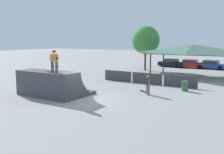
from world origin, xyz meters
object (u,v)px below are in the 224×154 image
(skater_on_deck, at_px, (54,60))
(parked_car_black, at_px, (172,63))
(skateboard_on_ground, at_px, (143,91))
(tree_far_back, at_px, (146,40))
(parked_car_blue, at_px, (211,65))
(skateboard_on_deck, at_px, (50,71))
(trash_bin, at_px, (185,86))
(bystander_walking, at_px, (148,84))
(parked_car_red, at_px, (191,64))

(skater_on_deck, distance_m, parked_car_black, 25.41)
(skateboard_on_ground, bearing_deg, parked_car_black, -45.98)
(tree_far_back, height_order, parked_car_blue, tree_far_back)
(tree_far_back, relative_size, parked_car_black, 1.43)
(skateboard_on_deck, height_order, trash_bin, skateboard_on_deck)
(bystander_walking, distance_m, parked_car_red, 20.71)
(bystander_walking, bearing_deg, skateboard_on_deck, 89.91)
(parked_car_red, bearing_deg, parked_car_blue, -1.56)
(skater_on_deck, relative_size, parked_car_black, 0.38)
(skateboard_on_deck, bearing_deg, parked_car_blue, 84.41)
(tree_far_back, bearing_deg, parked_car_blue, 39.93)
(skateboard_on_deck, bearing_deg, parked_car_red, 90.72)
(tree_far_back, relative_size, parked_car_blue, 1.37)
(tree_far_back, bearing_deg, skateboard_on_ground, -66.36)
(skateboard_on_deck, distance_m, skateboard_on_ground, 7.53)
(tree_far_back, distance_m, parked_car_blue, 10.50)
(parked_car_red, relative_size, parked_car_blue, 1.02)
(parked_car_black, height_order, parked_car_red, same)
(bystander_walking, bearing_deg, trash_bin, -76.70)
(tree_far_back, bearing_deg, skater_on_deck, -84.98)
(skater_on_deck, distance_m, trash_bin, 10.68)
(parked_car_red, bearing_deg, tree_far_back, -129.65)
(skateboard_on_deck, bearing_deg, parked_car_black, 97.26)
(parked_car_red, bearing_deg, skater_on_deck, -99.72)
(skater_on_deck, bearing_deg, skateboard_on_deck, 165.88)
(parked_car_red, bearing_deg, trash_bin, -80.14)
(skateboard_on_ground, relative_size, parked_car_black, 0.18)
(skateboard_on_deck, height_order, parked_car_black, skateboard_on_deck)
(skater_on_deck, xyz_separation_m, skateboard_on_ground, (4.24, 5.61, -2.76))
(skater_on_deck, xyz_separation_m, skateboard_on_deck, (-0.41, 0.00, -0.86))
(skater_on_deck, bearing_deg, tree_far_back, 81.27)
(skateboard_on_ground, xyz_separation_m, tree_far_back, (-5.92, 13.52, 4.11))
(parked_car_black, bearing_deg, skateboard_on_ground, -69.09)
(skater_on_deck, distance_m, parked_car_red, 25.67)
(bystander_walking, bearing_deg, parked_car_red, -35.93)
(trash_bin, bearing_deg, skater_on_deck, -132.54)
(parked_car_red, bearing_deg, skateboard_on_ground, -89.38)
(trash_bin, height_order, parked_car_black, parked_car_black)
(skateboard_on_ground, relative_size, parked_car_blue, 0.17)
(tree_far_back, distance_m, parked_car_red, 8.58)
(parked_car_blue, bearing_deg, bystander_walking, -88.14)
(skateboard_on_ground, bearing_deg, bystander_walking, 164.82)
(bystander_walking, height_order, parked_car_black, bystander_walking)
(trash_bin, xyz_separation_m, parked_car_red, (-4.06, 17.73, 0.18))
(trash_bin, bearing_deg, bystander_walking, -125.15)
(parked_car_blue, bearing_deg, skater_on_deck, -98.71)
(skateboard_on_ground, bearing_deg, skater_on_deck, 84.96)
(skater_on_deck, height_order, parked_car_black, skater_on_deck)
(skater_on_deck, height_order, trash_bin, skater_on_deck)
(trash_bin, relative_size, parked_car_red, 0.19)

